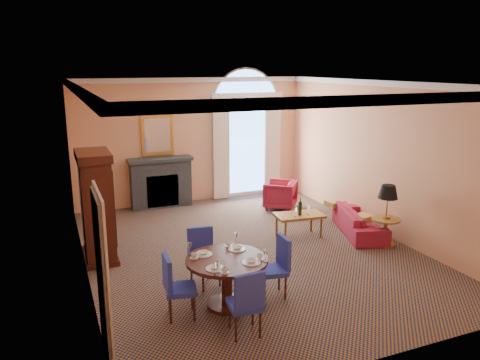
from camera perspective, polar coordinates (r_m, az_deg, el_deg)
name	(u,v)px	position (r m, az deg, el deg)	size (l,w,h in m)	color
ground	(250,251)	(9.16, 1.21, -8.61)	(7.50, 7.50, 0.00)	#12203A
room_envelope	(236,118)	(9.13, -0.55, 7.61)	(6.04, 7.52, 3.45)	tan
armoire	(97,208)	(8.89, -17.07, -3.32)	(0.58, 1.03, 2.02)	#35130C
dining_table	(227,271)	(6.98, -1.62, -11.03)	(1.21, 1.21, 0.96)	#35130C
dining_chair_north	(203,253)	(7.70, -4.55, -8.82)	(0.52, 0.52, 0.95)	#263098
dining_chair_south	(247,300)	(6.26, 0.87, -14.39)	(0.47, 0.47, 0.95)	#263098
dining_chair_east	(278,262)	(7.34, 4.62, -9.99)	(0.49, 0.49, 0.95)	#263098
dining_chair_west	(175,283)	(6.75, -7.98, -12.32)	(0.49, 0.49, 0.95)	#263098
sofa	(360,221)	(10.30, 14.37, -4.91)	(1.82, 0.71, 0.53)	#A01D35
armchair	(280,195)	(11.75, 4.92, -1.79)	(0.74, 0.76, 0.69)	#A01D35
coffee_table	(299,216)	(9.78, 7.24, -4.37)	(1.04, 0.66, 0.87)	olive
side_table	(387,207)	(9.61, 17.48, -3.20)	(0.56, 0.56, 1.21)	olive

